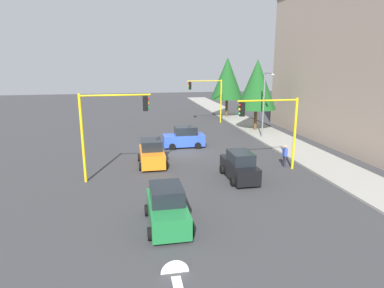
% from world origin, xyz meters
% --- Properties ---
extents(ground_plane, '(120.00, 120.00, 0.00)m').
position_xyz_m(ground_plane, '(0.00, 0.00, 0.00)').
color(ground_plane, '#353538').
extents(sidewalk_kerb, '(80.00, 4.00, 0.15)m').
position_xyz_m(sidewalk_kerb, '(-5.00, 10.50, 0.07)').
color(sidewalk_kerb, gray).
rests_on(sidewalk_kerb, ground).
extents(lane_arrow_near, '(2.40, 1.10, 1.10)m').
position_xyz_m(lane_arrow_near, '(11.51, -3.00, 0.01)').
color(lane_arrow_near, silver).
rests_on(lane_arrow_near, ground).
extents(lane_arrow_mid, '(2.40, 1.10, 1.10)m').
position_xyz_m(lane_arrow_mid, '(17.51, -3.00, 0.01)').
color(lane_arrow_mid, silver).
rests_on(lane_arrow_mid, ground).
extents(apartment_block, '(22.45, 9.30, 15.71)m').
position_xyz_m(apartment_block, '(-1.65, 18.50, 7.87)').
color(apartment_block, gray).
rests_on(apartment_block, ground).
extents(traffic_signal_near_right, '(0.36, 4.59, 5.90)m').
position_xyz_m(traffic_signal_near_right, '(6.00, -5.73, 4.16)').
color(traffic_signal_near_right, yellow).
rests_on(traffic_signal_near_right, ground).
extents(traffic_signal_far_left, '(0.36, 4.59, 5.63)m').
position_xyz_m(traffic_signal_far_left, '(-14.00, 5.69, 3.99)').
color(traffic_signal_far_left, yellow).
rests_on(traffic_signal_far_left, ground).
extents(traffic_signal_near_left, '(0.36, 4.59, 5.34)m').
position_xyz_m(traffic_signal_near_left, '(6.00, 5.64, 3.80)').
color(traffic_signal_near_left, yellow).
rests_on(traffic_signal_near_left, ground).
extents(street_lamp_curbside, '(2.15, 0.28, 7.00)m').
position_xyz_m(street_lamp_curbside, '(-3.61, 9.20, 4.35)').
color(street_lamp_curbside, slate).
rests_on(street_lamp_curbside, ground).
extents(tree_roadside_far, '(4.65, 4.65, 8.52)m').
position_xyz_m(tree_roadside_far, '(-18.00, 9.50, 5.60)').
color(tree_roadside_far, brown).
rests_on(tree_roadside_far, ground).
extents(tree_roadside_mid, '(4.47, 4.47, 8.18)m').
position_xyz_m(tree_roadside_mid, '(-8.00, 10.00, 5.37)').
color(tree_roadside_mid, brown).
rests_on(tree_roadside_mid, ground).
extents(car_blue, '(1.98, 3.87, 1.98)m').
position_xyz_m(car_blue, '(-2.00, 0.56, 0.90)').
color(car_blue, blue).
rests_on(car_blue, ground).
extents(car_orange, '(3.93, 2.10, 1.98)m').
position_xyz_m(car_orange, '(3.02, -2.85, 0.90)').
color(car_orange, orange).
rests_on(car_orange, ground).
extents(car_black, '(4.09, 1.93, 1.98)m').
position_xyz_m(car_black, '(7.43, 2.81, 0.90)').
color(car_black, black).
rests_on(car_black, ground).
extents(car_green, '(4.01, 2.09, 1.98)m').
position_xyz_m(car_green, '(13.08, -2.83, 0.90)').
color(car_green, '#1E7238').
rests_on(car_green, ground).
extents(pedestrian_crossing, '(0.40, 0.24, 1.70)m').
position_xyz_m(pedestrian_crossing, '(5.41, 7.13, 0.91)').
color(pedestrian_crossing, '#262638').
rests_on(pedestrian_crossing, ground).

